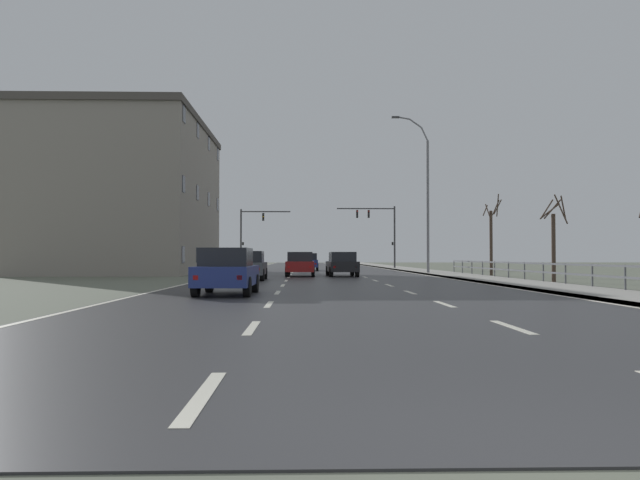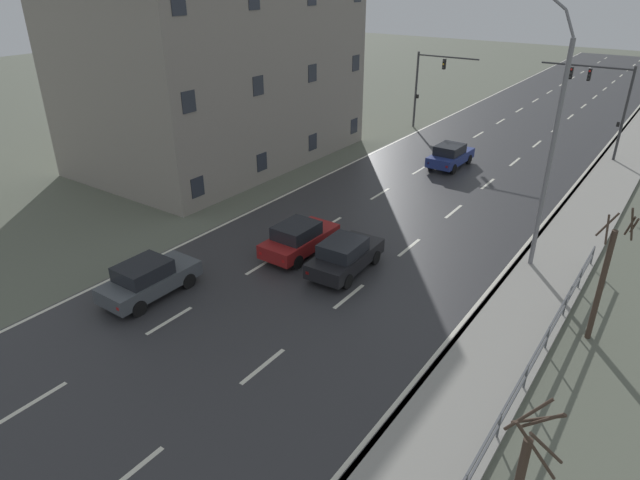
{
  "view_description": "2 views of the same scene",
  "coord_description": "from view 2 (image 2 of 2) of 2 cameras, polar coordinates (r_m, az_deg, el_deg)",
  "views": [
    {
      "loc": [
        -1.41,
        -3.77,
        1.29
      ],
      "look_at": [
        0.18,
        57.99,
        2.91
      ],
      "focal_mm": 35.13,
      "sensor_mm": 36.0,
      "label": 1
    },
    {
      "loc": [
        12.36,
        18.11,
        11.96
      ],
      "look_at": [
        0.0,
        35.65,
        1.43
      ],
      "focal_mm": 30.77,
      "sensor_mm": 36.0,
      "label": 2
    }
  ],
  "objects": [
    {
      "name": "ground_plane",
      "position": [
        34.51,
        11.95,
        5.17
      ],
      "size": [
        160.0,
        160.0,
        0.12
      ],
      "color": "#5B6051"
    },
    {
      "name": "road_asphalt_strip",
      "position": [
        45.28,
        18.3,
        9.52
      ],
      "size": [
        14.0,
        120.0,
        0.03
      ],
      "color": "#303033",
      "rests_on": "ground"
    },
    {
      "name": "sidewalk_right",
      "position": [
        43.73,
        28.82,
        7.09
      ],
      "size": [
        3.0,
        120.0,
        0.12
      ],
      "color": "gray",
      "rests_on": "ground"
    },
    {
      "name": "street_lamp_midground",
      "position": [
        24.61,
        22.69,
        9.21
      ],
      "size": [
        2.73,
        0.24,
        11.54
      ],
      "color": "slate",
      "rests_on": "ground"
    },
    {
      "name": "traffic_signal_right",
      "position": [
        43.1,
        27.48,
        13.29
      ],
      "size": [
        6.02,
        0.36,
        6.45
      ],
      "color": "#38383A",
      "rests_on": "ground"
    },
    {
      "name": "traffic_signal_left",
      "position": [
        47.5,
        11.08,
        16.1
      ],
      "size": [
        5.18,
        0.36,
        6.16
      ],
      "color": "#38383A",
      "rests_on": "ground"
    },
    {
      "name": "car_far_left",
      "position": [
        38.47,
        13.4,
        8.56
      ],
      "size": [
        1.91,
        4.14,
        1.57
      ],
      "rotation": [
        0.0,
        0.0,
        -0.02
      ],
      "color": "navy",
      "rests_on": "ground"
    },
    {
      "name": "car_near_left",
      "position": [
        24.0,
        2.61,
        -1.59
      ],
      "size": [
        1.98,
        4.17,
        1.57
      ],
      "rotation": [
        0.0,
        0.0,
        0.04
      ],
      "color": "black",
      "rests_on": "ground"
    },
    {
      "name": "car_far_right",
      "position": [
        23.26,
        -17.43,
        -3.85
      ],
      "size": [
        1.84,
        4.1,
        1.57
      ],
      "rotation": [
        0.0,
        0.0,
        -0.0
      ],
      "color": "#474C51",
      "rests_on": "ground"
    },
    {
      "name": "car_distant",
      "position": [
        25.52,
        -2.19,
        0.19
      ],
      "size": [
        1.88,
        4.12,
        1.57
      ],
      "rotation": [
        0.0,
        0.0,
        -0.01
      ],
      "color": "maroon",
      "rests_on": "ground"
    },
    {
      "name": "brick_building",
      "position": [
        39.16,
        -10.55,
        16.77
      ],
      "size": [
        12.01,
        18.88,
        11.72
      ],
      "color": "gray",
      "rests_on": "ground"
    },
    {
      "name": "bare_tree_far",
      "position": [
        21.24,
        27.43,
        -3.52
      ],
      "size": [
        1.18,
        1.17,
        5.37
      ],
      "color": "#423328",
      "rests_on": "ground"
    }
  ]
}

